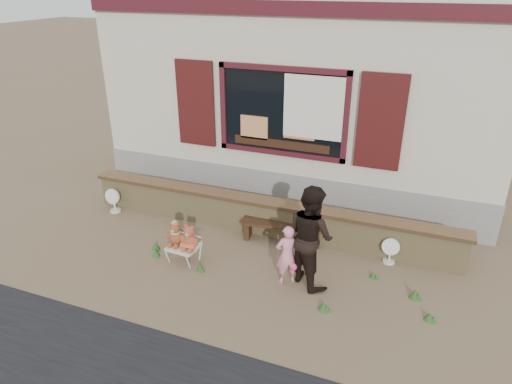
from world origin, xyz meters
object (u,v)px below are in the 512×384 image
at_px(child, 287,255).
at_px(adult, 311,236).
at_px(bench, 282,228).
at_px(teddy_bear_left, 175,233).
at_px(folding_chair, 184,247).
at_px(teddy_bear_right, 190,236).

distance_m(child, adult, 0.47).
bearing_deg(bench, teddy_bear_left, -149.12).
xyz_separation_m(teddy_bear_left, child, (1.91, 0.06, -0.01)).
xyz_separation_m(bench, teddy_bear_left, (-1.47, -1.19, 0.24)).
bearing_deg(child, bench, -102.29).
relative_size(bench, folding_chair, 2.88).
bearing_deg(adult, child, 65.08).
bearing_deg(bench, folding_chair, -146.05).
height_order(bench, teddy_bear_right, teddy_bear_right).
bearing_deg(teddy_bear_left, child, 6.20).
bearing_deg(folding_chair, teddy_bear_left, 180.00).
bearing_deg(folding_chair, adult, 10.61).
height_order(teddy_bear_left, teddy_bear_right, teddy_bear_right).
distance_m(folding_chair, child, 1.79).
height_order(bench, teddy_bear_left, teddy_bear_left).
bearing_deg(child, teddy_bear_right, -30.85).
xyz_separation_m(child, adult, (0.31, 0.16, 0.32)).
relative_size(teddy_bear_right, adult, 0.27).
distance_m(bench, teddy_bear_left, 1.91).
xyz_separation_m(teddy_bear_right, adult, (1.94, 0.23, 0.30)).
bearing_deg(teddy_bear_left, teddy_bear_right, 0.00).
distance_m(teddy_bear_left, child, 1.91).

